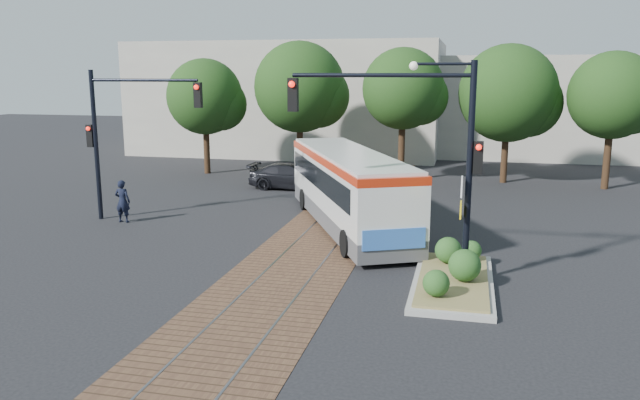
{
  "coord_description": "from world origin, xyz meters",
  "views": [
    {
      "loc": [
        5.02,
        -18.17,
        5.89
      ],
      "look_at": [
        0.18,
        2.19,
        1.6
      ],
      "focal_mm": 35.0,
      "sensor_mm": 36.0,
      "label": 1
    }
  ],
  "objects_px": {
    "officer": "(123,201)",
    "parked_car": "(292,176)",
    "signal_pole_main": "(425,137)",
    "city_bus": "(348,185)",
    "traffic_island": "(454,273)",
    "signal_pole_left": "(120,125)"
  },
  "relations": [
    {
      "from": "city_bus",
      "to": "parked_car",
      "type": "xyz_separation_m",
      "value": [
        -4.32,
        7.26,
        -0.99
      ]
    },
    {
      "from": "officer",
      "to": "parked_car",
      "type": "bearing_deg",
      "value": -118.97
    },
    {
      "from": "traffic_island",
      "to": "signal_pole_main",
      "type": "height_order",
      "value": "signal_pole_main"
    },
    {
      "from": "parked_car",
      "to": "signal_pole_left",
      "type": "bearing_deg",
      "value": 151.31
    },
    {
      "from": "city_bus",
      "to": "officer",
      "type": "height_order",
      "value": "city_bus"
    },
    {
      "from": "city_bus",
      "to": "traffic_island",
      "type": "height_order",
      "value": "city_bus"
    },
    {
      "from": "signal_pole_left",
      "to": "officer",
      "type": "height_order",
      "value": "signal_pole_left"
    },
    {
      "from": "officer",
      "to": "signal_pole_main",
      "type": "bearing_deg",
      "value": 158.73
    },
    {
      "from": "traffic_island",
      "to": "signal_pole_left",
      "type": "distance_m",
      "value": 14.5
    },
    {
      "from": "city_bus",
      "to": "traffic_island",
      "type": "distance_m",
      "value": 7.37
    },
    {
      "from": "signal_pole_main",
      "to": "parked_car",
      "type": "xyz_separation_m",
      "value": [
        -7.57,
        13.08,
        -3.51
      ]
    },
    {
      "from": "signal_pole_main",
      "to": "traffic_island",
      "type": "bearing_deg",
      "value": -5.36
    },
    {
      "from": "traffic_island",
      "to": "parked_car",
      "type": "bearing_deg",
      "value": 122.92
    },
    {
      "from": "city_bus",
      "to": "traffic_island",
      "type": "bearing_deg",
      "value": -80.11
    },
    {
      "from": "traffic_island",
      "to": "signal_pole_main",
      "type": "relative_size",
      "value": 0.87
    },
    {
      "from": "signal_pole_left",
      "to": "officer",
      "type": "relative_size",
      "value": 3.5
    },
    {
      "from": "traffic_island",
      "to": "parked_car",
      "type": "relative_size",
      "value": 1.17
    },
    {
      "from": "officer",
      "to": "signal_pole_left",
      "type": "bearing_deg",
      "value": -74.59
    },
    {
      "from": "officer",
      "to": "parked_car",
      "type": "xyz_separation_m",
      "value": [
        4.57,
        8.6,
        -0.21
      ]
    },
    {
      "from": "city_bus",
      "to": "parked_car",
      "type": "relative_size",
      "value": 2.44
    },
    {
      "from": "officer",
      "to": "parked_car",
      "type": "relative_size",
      "value": 0.38
    },
    {
      "from": "officer",
      "to": "city_bus",
      "type": "bearing_deg",
      "value": -172.41
    }
  ]
}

